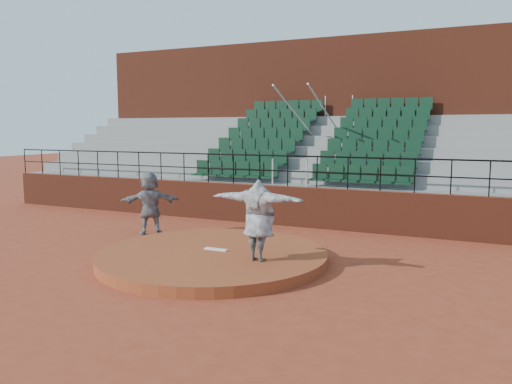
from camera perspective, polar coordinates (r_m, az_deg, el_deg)
ground at (r=12.19m, az=-4.94°, el=-7.90°), size 90.00×90.00×0.00m
pitchers_mound at (r=12.16m, az=-4.95°, el=-7.33°), size 5.50×5.50×0.25m
pitching_rubber at (r=12.25m, az=-4.61°, el=-6.54°), size 0.60×0.15×0.03m
boundary_wall at (r=16.50m, az=3.62°, el=-1.59°), size 24.00×0.30×1.30m
wall_railing at (r=16.34m, az=3.65°, el=3.20°), size 24.04×0.05×1.03m
seating_deck at (r=19.83m, az=7.41°, el=2.16°), size 24.00×5.97×4.63m
press_box_facade at (r=23.56m, az=10.38°, el=8.04°), size 24.00×3.00×7.10m
pitcher at (r=11.09m, az=0.32°, el=-3.24°), size 2.26×0.68×1.82m
fielder at (r=15.39m, az=-12.01°, el=-1.23°), size 1.75×1.51×1.91m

